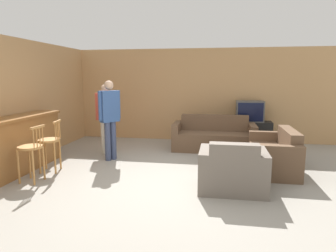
# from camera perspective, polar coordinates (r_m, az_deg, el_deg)

# --- Properties ---
(ground_plane) EXTENTS (24.00, 24.00, 0.00)m
(ground_plane) POSITION_cam_1_polar(r_m,az_deg,el_deg) (5.25, 0.31, -10.83)
(ground_plane) COLOR gray
(wall_back) EXTENTS (9.40, 0.08, 2.60)m
(wall_back) POSITION_cam_1_polar(r_m,az_deg,el_deg) (8.61, 4.36, 5.89)
(wall_back) COLOR tan
(wall_back) RESTS_ON ground_plane
(wall_left) EXTENTS (0.08, 8.69, 2.60)m
(wall_left) POSITION_cam_1_polar(r_m,az_deg,el_deg) (7.46, -23.74, 4.61)
(wall_left) COLOR tan
(wall_left) RESTS_ON ground_plane
(bar_counter) EXTENTS (0.55, 2.62, 1.08)m
(bar_counter) POSITION_cam_1_polar(r_m,az_deg,el_deg) (6.24, -27.74, -3.48)
(bar_counter) COLOR brown
(bar_counter) RESTS_ON ground_plane
(bar_chair_near) EXTENTS (0.43, 0.43, 0.99)m
(bar_chair_near) POSITION_cam_1_polar(r_m,az_deg,el_deg) (5.68, -24.63, -4.36)
(bar_chair_near) COLOR #B77F42
(bar_chair_near) RESTS_ON ground_plane
(bar_chair_mid) EXTENTS (0.48, 0.48, 0.99)m
(bar_chair_mid) POSITION_cam_1_polar(r_m,az_deg,el_deg) (6.17, -21.55, -3.14)
(bar_chair_mid) COLOR #B77F42
(bar_chair_mid) RESTS_ON ground_plane
(couch_far) EXTENTS (2.02, 0.86, 0.85)m
(couch_far) POSITION_cam_1_polar(r_m,az_deg,el_deg) (7.58, 8.74, -2.19)
(couch_far) COLOR brown
(couch_far) RESTS_ON ground_plane
(armchair_near) EXTENTS (1.06, 0.81, 0.83)m
(armchair_near) POSITION_cam_1_polar(r_m,az_deg,el_deg) (4.95, 12.20, -8.52)
(armchair_near) COLOR #70665B
(armchair_near) RESTS_ON ground_plane
(loveseat_right) EXTENTS (0.79, 1.51, 0.82)m
(loveseat_right) POSITION_cam_1_polar(r_m,az_deg,el_deg) (6.20, 19.69, -5.26)
(loveseat_right) COLOR brown
(loveseat_right) RESTS_ON ground_plane
(coffee_table) EXTENTS (0.60, 1.03, 0.38)m
(coffee_table) POSITION_cam_1_polar(r_m,az_deg,el_deg) (6.31, 10.28, -4.44)
(coffee_table) COLOR #472D1E
(coffee_table) RESTS_ON ground_plane
(tv_unit) EXTENTS (1.18, 0.46, 0.64)m
(tv_unit) POSITION_cam_1_polar(r_m,az_deg,el_deg) (8.35, 15.11, -1.30)
(tv_unit) COLOR black
(tv_unit) RESTS_ON ground_plane
(tv) EXTENTS (0.71, 0.49, 0.55)m
(tv) POSITION_cam_1_polar(r_m,az_deg,el_deg) (8.26, 15.29, 2.75)
(tv) COLOR #4C4C4C
(tv) RESTS_ON tv_unit
(person_by_window) EXTENTS (0.57, 0.32, 1.64)m
(person_by_window) POSITION_cam_1_polar(r_m,az_deg,el_deg) (7.17, -11.77, 2.01)
(person_by_window) COLOR silver
(person_by_window) RESTS_ON ground_plane
(person_by_counter) EXTENTS (0.38, 0.44, 1.74)m
(person_by_counter) POSITION_cam_1_polar(r_m,az_deg,el_deg) (6.59, -11.04, 2.01)
(person_by_counter) COLOR #384260
(person_by_counter) RESTS_ON ground_plane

